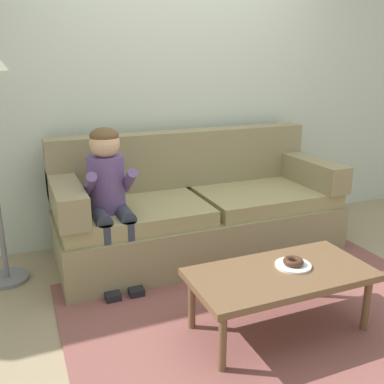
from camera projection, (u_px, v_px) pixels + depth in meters
ground at (253, 297)px, 2.94m from camera, size 10.00×10.00×0.00m
wall_back at (178, 77)px, 3.77m from camera, size 8.00×0.10×2.80m
area_rug at (273, 316)px, 2.72m from camera, size 2.51×1.86×0.01m
couch at (197, 211)px, 3.57m from camera, size 2.27×0.90×0.97m
coffee_table at (281, 278)px, 2.49m from camera, size 1.06×0.52×0.38m
person_child at (109, 191)px, 3.01m from camera, size 0.34×0.58×1.10m
plate at (293, 265)px, 2.53m from camera, size 0.21×0.21×0.01m
donut at (293, 261)px, 2.53m from camera, size 0.13×0.13×0.04m
toy_controller at (313, 269)px, 3.28m from camera, size 0.23×0.09×0.05m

